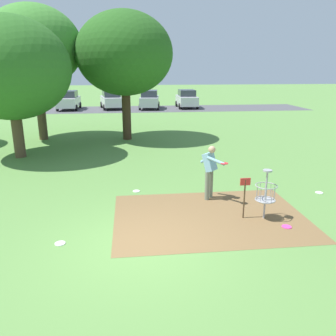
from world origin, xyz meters
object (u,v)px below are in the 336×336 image
object	(u,v)px
frisbee_far_right	(60,243)
tree_mid_left	(34,47)
tree_mid_center	(10,69)
parked_car_rightmost	(187,99)
frisbee_near_basket	(136,191)
parked_car_center_right	(149,99)
frisbee_far_left	(287,227)
player_foreground_watching	(210,169)
parked_car_leftmost	(69,100)
disc_golf_basket	(263,192)
frisbee_by_tee	(319,193)
tree_near_left	(124,54)
parked_car_center_left	(111,100)

from	to	relation	value
frisbee_far_right	tree_mid_left	xyz separation A→B (m)	(-3.24, 12.71, 5.07)
tree_mid_center	parked_car_rightmost	distance (m)	22.57
parked_car_rightmost	frisbee_near_basket	bearing A→B (deg)	-103.40
frisbee_far_right	tree_mid_left	distance (m)	14.07
parked_car_center_right	parked_car_rightmost	bearing A→B (deg)	5.59
frisbee_far_left	player_foreground_watching	bearing A→B (deg)	125.07
player_foreground_watching	frisbee_near_basket	bearing A→B (deg)	157.84
parked_car_leftmost	parked_car_rightmost	world-z (taller)	same
disc_golf_basket	frisbee_near_basket	size ratio (longest dim) A/B	5.93
frisbee_near_basket	tree_mid_left	xyz separation A→B (m)	(-5.11, 9.37, 5.07)
frisbee_far_left	frisbee_near_basket	bearing A→B (deg)	140.67
player_foreground_watching	parked_car_rightmost	world-z (taller)	parked_car_rightmost
player_foreground_watching	tree_mid_left	world-z (taller)	tree_mid_left
frisbee_by_tee	frisbee_far_left	world-z (taller)	same
tree_mid_center	parked_car_rightmost	size ratio (longest dim) A/B	1.46
disc_golf_basket	parked_car_rightmost	xyz separation A→B (m)	(2.52, 27.20, 0.17)
frisbee_near_basket	parked_car_rightmost	bearing A→B (deg)	76.60
frisbee_near_basket	tree_mid_center	xyz separation A→B (m)	(-5.22, 5.26, 3.94)
tree_mid_center	player_foreground_watching	bearing A→B (deg)	-39.54
tree_near_left	parked_car_rightmost	xyz separation A→B (m)	(6.17, 15.83, -3.79)
player_foreground_watching	tree_near_left	xyz separation A→B (m)	(-2.55, 9.76, 3.72)
frisbee_near_basket	player_foreground_watching	bearing A→B (deg)	-22.16
tree_mid_left	parked_car_leftmost	bearing A→B (deg)	93.61
frisbee_far_right	player_foreground_watching	bearing A→B (deg)	30.35
tree_mid_center	tree_near_left	bearing A→B (deg)	36.03
frisbee_far_right	tree_mid_center	bearing A→B (deg)	111.30
disc_golf_basket	tree_mid_center	xyz separation A→B (m)	(-8.58, 7.78, 3.19)
frisbee_far_left	tree_near_left	bearing A→B (deg)	108.91
tree_mid_center	parked_car_center_left	size ratio (longest dim) A/B	1.39
frisbee_near_basket	disc_golf_basket	bearing A→B (deg)	-36.95
tree_mid_center	parked_car_center_left	bearing A→B (deg)	80.19
frisbee_near_basket	frisbee_far_right	xyz separation A→B (m)	(-1.87, -3.34, 0.00)
frisbee_far_left	parked_car_leftmost	world-z (taller)	parked_car_leftmost
player_foreground_watching	parked_car_center_left	size ratio (longest dim) A/B	0.38
frisbee_far_right	parked_car_leftmost	distance (m)	28.12
parked_car_leftmost	parked_car_center_left	bearing A→B (deg)	3.00
parked_car_center_right	player_foreground_watching	bearing A→B (deg)	-89.35
tree_near_left	parked_car_center_left	size ratio (longest dim) A/B	1.57
frisbee_near_basket	tree_near_left	size ratio (longest dim) A/B	0.03
tree_mid_left	parked_car_center_left	world-z (taller)	tree_mid_left
frisbee_far_left	frisbee_far_right	distance (m)	5.68
player_foreground_watching	parked_car_center_right	world-z (taller)	parked_car_center_right
frisbee_by_tee	parked_car_center_right	distance (m)	25.47
frisbee_near_basket	frisbee_far_left	world-z (taller)	same
frisbee_near_basket	tree_mid_center	bearing A→B (deg)	134.81
parked_car_center_left	parked_car_center_right	xyz separation A→B (m)	(3.85, -0.37, 0.00)
tree_near_left	tree_mid_left	size ratio (longest dim) A/B	0.96
tree_mid_center	parked_car_center_right	distance (m)	20.58
tree_mid_center	parked_car_leftmost	size ratio (longest dim) A/B	1.47
frisbee_far_left	tree_near_left	distance (m)	13.49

